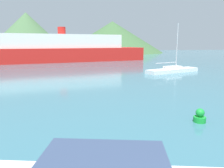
# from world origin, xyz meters

# --- Properties ---
(sailboat_inner) EXTENTS (8.65, 4.79, 6.86)m
(sailboat_inner) POSITION_xyz_m (10.43, 27.68, 0.36)
(sailboat_inner) COLOR white
(sailboat_inner) RESTS_ON ground_plane
(ferry_distant) EXTENTS (38.43, 15.34, 7.60)m
(ferry_distant) POSITION_xyz_m (-6.07, 49.11, 2.64)
(ferry_distant) COLOR red
(ferry_distant) RESTS_ON ground_plane
(buoy_marker) EXTENTS (0.65, 0.65, 0.75)m
(buoy_marker) POSITION_xyz_m (3.25, 8.69, 0.31)
(buoy_marker) COLOR green
(buoy_marker) RESTS_ON ground_plane
(hill_west) EXTENTS (31.43, 31.43, 15.31)m
(hill_west) POSITION_xyz_m (-21.01, 86.91, 7.66)
(hill_west) COLOR #476B42
(hill_west) RESTS_ON ground_plane
(hill_central) EXTENTS (43.86, 43.86, 13.32)m
(hill_central) POSITION_xyz_m (12.96, 94.76, 6.66)
(hill_central) COLOR #3D6038
(hill_central) RESTS_ON ground_plane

